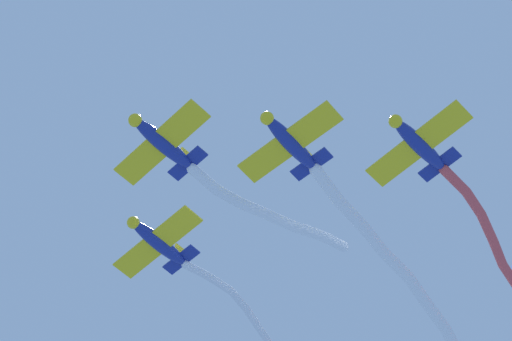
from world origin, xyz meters
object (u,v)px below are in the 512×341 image
(airplane_left_wing, at_px, (290,142))
(airplane_right_wing, at_px, (158,242))
(airplane_lead, at_px, (162,143))
(airplane_slot, at_px, (418,144))

(airplane_left_wing, xyz_separation_m, airplane_right_wing, (-6.92, -11.21, 0.30))
(airplane_lead, relative_size, airplane_left_wing, 0.98)
(airplane_lead, xyz_separation_m, airplane_right_wing, (-8.50, -2.49, 0.30))
(airplane_right_wing, distance_m, airplane_slot, 20.63)
(airplane_slot, bearing_deg, airplane_right_wing, -71.16)
(airplane_lead, relative_size, airplane_right_wing, 0.99)
(airplane_right_wing, bearing_deg, airplane_left_wing, 91.19)
(airplane_right_wing, height_order, airplane_slot, airplane_right_wing)
(airplane_right_wing, bearing_deg, airplane_lead, 49.19)
(airplane_left_wing, bearing_deg, airplane_right_wing, -92.07)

